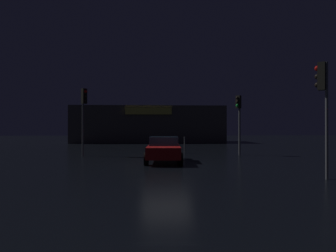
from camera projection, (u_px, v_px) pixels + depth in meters
ground_plane at (166, 165)px, 16.42m from camera, size 120.00×120.00×0.00m
store_building at (148, 125)px, 41.71m from camera, size 18.99×7.32×4.60m
traffic_signal_main at (323, 90)px, 11.89m from camera, size 0.43×0.41×4.34m
traffic_signal_opposite at (84, 105)px, 21.44m from camera, size 0.42×0.42×4.53m
traffic_signal_cross_left at (239, 113)px, 22.11m from camera, size 0.42×0.42×4.13m
car_near at (164, 149)px, 17.70m from camera, size 2.18×4.66×1.40m
bollard_kerb_a at (185, 145)px, 23.81m from camera, size 0.09×0.09×1.22m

